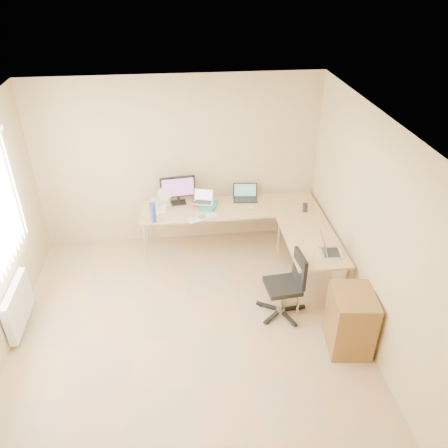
{
  "coord_description": "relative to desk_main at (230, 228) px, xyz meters",
  "views": [
    {
      "loc": [
        -0.02,
        -3.92,
        4.01
      ],
      "look_at": [
        0.55,
        1.1,
        0.9
      ],
      "focal_mm": 35.8,
      "sensor_mm": 36.0,
      "label": 1
    }
  ],
  "objects": [
    {
      "name": "laptop_black",
      "position": [
        0.26,
        0.2,
        0.48
      ],
      "size": [
        0.4,
        0.31,
        0.24
      ],
      "primitive_type": "cube",
      "rotation": [
        0.0,
        0.0,
        -0.1
      ],
      "color": "black",
      "rests_on": "desk_main"
    },
    {
      "name": "ceiling",
      "position": [
        -0.72,
        -1.85,
        2.24
      ],
      "size": [
        4.5,
        4.5,
        0.0
      ],
      "primitive_type": "plane",
      "rotation": [
        3.14,
        0.0,
        0.0
      ],
      "color": "white",
      "rests_on": "ground"
    },
    {
      "name": "laptop_return",
      "position": [
        1.13,
        -1.34,
        0.48
      ],
      "size": [
        0.36,
        0.3,
        0.22
      ],
      "primitive_type": "cube",
      "rotation": [
        0.0,
        0.0,
        1.45
      ],
      "color": "silver",
      "rests_on": "desk_return"
    },
    {
      "name": "keyboard",
      "position": [
        -0.43,
        -0.3,
        0.38
      ],
      "size": [
        0.46,
        0.28,
        0.02
      ],
      "primitive_type": "cube",
      "rotation": [
        0.0,
        0.0,
        0.37
      ],
      "color": "silver",
      "rests_on": "desk_main"
    },
    {
      "name": "floor",
      "position": [
        -0.72,
        -1.85,
        -0.36
      ],
      "size": [
        4.5,
        4.5,
        0.0
      ],
      "primitive_type": "plane",
      "color": "tan",
      "rests_on": "ground"
    },
    {
      "name": "cabinet",
      "position": [
        1.13,
        -2.18,
        -0.01
      ],
      "size": [
        0.53,
        0.62,
        0.79
      ],
      "primitive_type": "cube",
      "rotation": [
        0.0,
        0.0,
        -0.12
      ],
      "color": "brown",
      "rests_on": "ground"
    },
    {
      "name": "monitor",
      "position": [
        -0.76,
        0.2,
        0.59
      ],
      "size": [
        0.53,
        0.23,
        0.45
      ],
      "primitive_type": "cube",
      "rotation": [
        0.0,
        0.0,
        0.12
      ],
      "color": "black",
      "rests_on": "desk_main"
    },
    {
      "name": "water_bottle",
      "position": [
        -1.13,
        -0.3,
        0.51
      ],
      "size": [
        0.1,
        0.1,
        0.29
      ],
      "primitive_type": "cylinder",
      "rotation": [
        0.0,
        0.0,
        -0.18
      ],
      "color": "#2B4AAC",
      "rests_on": "desk_main"
    },
    {
      "name": "laptop_center",
      "position": [
        -0.4,
        0.08,
        0.51
      ],
      "size": [
        0.35,
        0.3,
        0.19
      ],
      "primitive_type": "cube",
      "rotation": [
        0.0,
        0.0,
        -0.27
      ],
      "color": "silver",
      "rests_on": "desk_main"
    },
    {
      "name": "mouse",
      "position": [
        0.3,
        -0.1,
        0.38
      ],
      "size": [
        0.11,
        0.09,
        0.03
      ],
      "primitive_type": "ellipsoid",
      "rotation": [
        0.0,
        0.0,
        -0.42
      ],
      "color": "silver",
      "rests_on": "desk_main"
    },
    {
      "name": "wall_back",
      "position": [
        -0.72,
        0.4,
        0.93
      ],
      "size": [
        4.5,
        0.0,
        4.5
      ],
      "primitive_type": "plane",
      "rotation": [
        1.57,
        0.0,
        0.0
      ],
      "color": "tan",
      "rests_on": "ground"
    },
    {
      "name": "cd_stack",
      "position": [
        -0.44,
        -0.3,
        0.38
      ],
      "size": [
        0.15,
        0.15,
        0.03
      ],
      "primitive_type": "cylinder",
      "rotation": [
        0.0,
        0.0,
        0.24
      ],
      "color": "silver",
      "rests_on": "desk_main"
    },
    {
      "name": "book_stack",
      "position": [
        -0.32,
        0.03,
        0.39
      ],
      "size": [
        0.3,
        0.35,
        0.05
      ],
      "primitive_type": "cube",
      "rotation": [
        0.0,
        0.0,
        -0.32
      ],
      "color": "#288875",
      "rests_on": "desk_main"
    },
    {
      "name": "radiator",
      "position": [
        -2.75,
        -1.45,
        -0.02
      ],
      "size": [
        0.09,
        0.8,
        0.55
      ],
      "primitive_type": "cube",
      "color": "white",
      "rests_on": "ground"
    },
    {
      "name": "papers",
      "position": [
        -1.05,
        0.07,
        0.37
      ],
      "size": [
        0.21,
        0.28,
        0.01
      ],
      "primitive_type": "cube",
      "rotation": [
        0.0,
        0.0,
        0.09
      ],
      "color": "silver",
      "rests_on": "desk_main"
    },
    {
      "name": "office_chair",
      "position": [
        0.47,
        -1.54,
        0.14
      ],
      "size": [
        0.58,
        0.58,
        0.89
      ],
      "primitive_type": "cube",
      "rotation": [
        0.0,
        0.0,
        0.09
      ],
      "color": "black",
      "rests_on": "ground"
    },
    {
      "name": "desk_main",
      "position": [
        0.0,
        0.0,
        0.0
      ],
      "size": [
        2.65,
        0.7,
        0.73
      ],
      "primitive_type": "cube",
      "color": "tan",
      "rests_on": "ground"
    },
    {
      "name": "desk_return",
      "position": [
        0.98,
        -1.0,
        0.0
      ],
      "size": [
        0.7,
        1.3,
        0.73
      ],
      "primitive_type": "cube",
      "color": "tan",
      "rests_on": "ground"
    },
    {
      "name": "mug",
      "position": [
        -0.97,
        -0.02,
        0.41
      ],
      "size": [
        0.12,
        0.12,
        0.09
      ],
      "primitive_type": "imported",
      "rotation": [
        0.0,
        0.0,
        0.32
      ],
      "color": "white",
      "rests_on": "desk_main"
    },
    {
      "name": "black_cup",
      "position": [
        1.07,
        -0.26,
        0.43
      ],
      "size": [
        0.08,
        0.08,
        0.13
      ],
      "primitive_type": "cylinder",
      "rotation": [
        0.0,
        0.0,
        0.12
      ],
      "color": "#282626",
      "rests_on": "desk_main"
    },
    {
      "name": "desk_fan",
      "position": [
        -0.96,
        0.2,
        0.5
      ],
      "size": [
        0.24,
        0.24,
        0.27
      ],
      "primitive_type": "cylinder",
      "rotation": [
        0.0,
        0.0,
        -0.17
      ],
      "color": "beige",
      "rests_on": "desk_main"
    },
    {
      "name": "wall_right",
      "position": [
        1.38,
        -1.85,
        0.93
      ],
      "size": [
        0.0,
        4.5,
        4.5
      ],
      "primitive_type": "plane",
      "rotation": [
        1.57,
        0.0,
        -1.57
      ],
      "color": "tan",
      "rests_on": "ground"
    },
    {
      "name": "white_box",
      "position": [
        -1.04,
        0.2,
        0.41
      ],
      "size": [
        0.3,
        0.27,
        0.09
      ],
      "primitive_type": "cube",
      "rotation": [
        0.0,
        0.0,
        0.43
      ],
      "color": "beige",
      "rests_on": "desk_main"
    }
  ]
}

